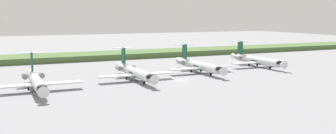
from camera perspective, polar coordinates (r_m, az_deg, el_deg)
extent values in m
plane|color=gray|center=(140.43, -3.68, -0.12)|extent=(500.00, 500.00, 0.00)
cube|color=#4C6B38|center=(175.08, -8.02, 1.79)|extent=(320.00, 20.00, 2.43)
cylinder|color=silver|center=(102.89, -19.14, -2.08)|extent=(2.70, 24.00, 2.70)
cone|color=silver|center=(89.66, -18.29, -3.45)|extent=(2.70, 3.00, 2.70)
cone|color=silver|center=(116.67, -19.82, -0.98)|extent=(2.30, 4.00, 2.29)
cube|color=black|center=(91.43, -18.44, -2.95)|extent=(2.03, 1.80, 0.90)
cylinder|color=#195138|center=(102.91, -19.14, -2.16)|extent=(2.76, 3.60, 2.76)
cube|color=silver|center=(101.64, -22.39, -2.70)|extent=(11.00, 3.20, 0.36)
cube|color=silver|center=(102.71, -15.79, -2.30)|extent=(11.00, 3.20, 0.36)
cube|color=#195138|center=(113.19, -19.78, 0.78)|extent=(0.36, 3.20, 5.20)
cube|color=silver|center=(113.24, -19.85, 2.00)|extent=(6.80, 1.80, 0.24)
cylinder|color=gray|center=(111.74, -20.76, -1.29)|extent=(1.50, 3.40, 1.50)
cylinder|color=gray|center=(112.12, -18.47, -1.16)|extent=(1.50, 3.40, 1.50)
cylinder|color=gray|center=(95.86, -18.67, -3.64)|extent=(0.20, 0.20, 0.65)
cylinder|color=black|center=(95.96, -18.65, -3.96)|extent=(0.30, 0.90, 0.90)
cylinder|color=black|center=(105.44, -20.25, -3.00)|extent=(0.35, 0.90, 0.90)
cylinder|color=black|center=(105.77, -18.20, -2.88)|extent=(0.35, 0.90, 0.90)
cylinder|color=silver|center=(113.44, -4.96, -0.79)|extent=(2.70, 24.00, 2.70)
cone|color=silver|center=(100.99, -2.38, -1.83)|extent=(2.70, 3.00, 2.70)
cone|color=silver|center=(126.58, -7.10, 0.08)|extent=(2.29, 4.00, 2.29)
cube|color=black|center=(102.65, -2.78, -1.41)|extent=(2.03, 1.80, 0.90)
cylinder|color=#195138|center=(113.46, -4.96, -0.86)|extent=(2.76, 3.60, 2.76)
cube|color=silver|center=(110.77, -7.66, -1.35)|extent=(11.00, 3.20, 0.36)
cube|color=silver|center=(114.71, -2.01, -0.97)|extent=(11.00, 3.20, 0.36)
cube|color=#195138|center=(123.27, -6.71, 1.73)|extent=(0.36, 3.20, 5.20)
cube|color=silver|center=(123.33, -6.77, 2.85)|extent=(6.80, 1.80, 0.24)
cylinder|color=gray|center=(121.35, -7.43, -0.16)|extent=(1.50, 3.40, 1.50)
cylinder|color=gray|center=(122.74, -5.43, -0.04)|extent=(1.50, 3.40, 1.50)
cylinder|color=gray|center=(106.78, -3.61, -2.10)|extent=(0.20, 0.20, 0.65)
cylinder|color=black|center=(106.88, -3.61, -2.39)|extent=(0.30, 0.90, 0.90)
cylinder|color=black|center=(115.39, -6.24, -1.66)|extent=(0.35, 0.90, 0.90)
cylinder|color=black|center=(116.62, -4.47, -1.54)|extent=(0.35, 0.90, 0.90)
cylinder|color=silver|center=(128.21, 4.74, 0.21)|extent=(2.70, 24.00, 2.70)
cone|color=silver|center=(116.75, 7.99, -0.59)|extent=(2.70, 3.00, 2.70)
cone|color=silver|center=(140.47, 1.94, 0.90)|extent=(2.30, 4.00, 2.29)
cube|color=black|center=(118.27, 7.50, -0.24)|extent=(2.02, 1.80, 0.90)
cylinder|color=#195138|center=(128.23, 4.74, 0.14)|extent=(2.76, 3.60, 2.76)
cube|color=silver|center=(124.64, 2.60, -0.27)|extent=(11.00, 3.20, 0.36)
cube|color=silver|center=(130.42, 7.22, 0.04)|extent=(11.00, 3.20, 0.36)
cube|color=#195138|center=(137.39, 2.51, 2.40)|extent=(0.36, 3.20, 5.20)
cube|color=silver|center=(137.45, 2.46, 3.40)|extent=(6.80, 1.80, 0.24)
cylinder|color=gray|center=(135.19, 2.00, 0.71)|extent=(1.50, 3.40, 1.50)
cylinder|color=gray|center=(137.25, 3.68, 0.81)|extent=(1.50, 3.40, 1.50)
cylinder|color=gray|center=(122.05, 6.44, -0.88)|extent=(0.20, 0.20, 0.65)
cylinder|color=black|center=(122.14, 6.44, -1.14)|extent=(0.30, 0.90, 0.90)
cylinder|color=black|center=(129.66, 3.48, -0.58)|extent=(0.35, 0.90, 0.90)
cylinder|color=black|center=(131.48, 4.94, -0.48)|extent=(0.35, 0.90, 0.90)
cylinder|color=silver|center=(146.76, 13.25, 0.99)|extent=(2.70, 24.00, 2.70)
cone|color=silver|center=(136.45, 16.72, 0.37)|extent=(2.70, 3.00, 2.70)
cone|color=silver|center=(157.97, 10.14, 1.55)|extent=(2.30, 4.00, 2.29)
cube|color=black|center=(137.81, 16.21, 0.65)|extent=(2.03, 1.80, 0.90)
cylinder|color=#195138|center=(146.78, 13.25, 0.93)|extent=(2.76, 3.60, 2.76)
cube|color=silver|center=(142.50, 11.61, 0.59)|extent=(11.00, 3.20, 0.36)
cube|color=silver|center=(149.75, 15.26, 0.82)|extent=(11.00, 3.20, 0.36)
cube|color=#195138|center=(155.15, 10.80, 2.89)|extent=(0.36, 3.20, 5.20)
cube|color=silver|center=(155.21, 10.76, 3.78)|extent=(6.80, 1.80, 0.24)
cylinder|color=gray|center=(152.75, 10.47, 1.41)|extent=(1.50, 3.40, 1.50)
cylinder|color=gray|center=(155.37, 11.83, 1.48)|extent=(1.50, 3.40, 1.50)
cylinder|color=gray|center=(141.19, 15.08, 0.07)|extent=(0.20, 0.20, 0.65)
cylinder|color=black|center=(141.27, 15.07, -0.15)|extent=(0.30, 0.90, 0.90)
cylinder|color=black|center=(147.75, 12.07, 0.29)|extent=(0.35, 0.90, 0.90)
cylinder|color=black|center=(150.04, 13.24, 0.37)|extent=(0.35, 0.90, 0.90)
cone|color=orange|center=(132.57, 18.03, -0.85)|extent=(0.44, 0.44, 0.55)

